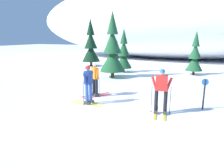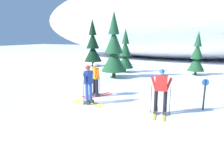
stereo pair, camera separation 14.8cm
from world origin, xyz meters
name	(u,v)px [view 1 (the left image)]	position (x,y,z in m)	size (l,w,h in m)	color
ground_plane	(126,107)	(0.00, 0.00, 0.00)	(120.00, 120.00, 0.00)	white
skier_navy_jacket	(88,84)	(-1.75, -0.30, 0.95)	(1.70, 0.76, 1.82)	gold
skier_orange_jacket	(95,79)	(-2.09, 0.99, 0.92)	(1.25, 1.59, 1.77)	red
skier_red_jacket	(161,90)	(1.56, -0.27, 0.99)	(0.84, 1.72, 1.85)	gold
pine_tree_far_left	(91,46)	(-7.99, 11.10, 2.06)	(1.90, 1.90, 4.91)	#47301E
pine_tree_center_left	(124,54)	(-3.43, 8.76, 1.58)	(1.45, 1.45, 3.77)	#47301E
pine_tree_center_right	(112,50)	(-3.34, 6.10, 2.06)	(1.91, 1.91, 4.93)	#47301E
pine_tree_far_right	(195,57)	(2.31, 9.81, 1.47)	(1.36, 1.36, 3.51)	#47301E
snow_ridge_background	(177,19)	(-0.97, 23.21, 5.46)	(42.93, 19.20, 10.92)	white
trail_marker_post	(204,92)	(3.14, 1.01, 0.77)	(0.28, 0.07, 1.35)	black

